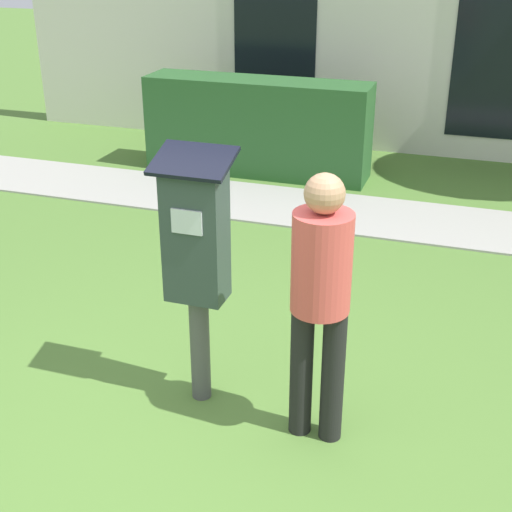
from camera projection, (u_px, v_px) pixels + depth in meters
ground_plane at (184, 452)px, 4.00m from camera, size 40.00×40.00×0.00m
sidewalk at (336, 212)px, 7.33m from camera, size 12.00×1.10×0.02m
building_facade at (386, 23)px, 8.78m from camera, size 10.00×0.26×3.20m
parking_meter at (196, 248)px, 4.05m from camera, size 0.44×0.31×1.59m
person_standing at (320, 291)px, 3.76m from camera, size 0.32×0.32×1.58m
outdoor_chair_left at (247, 114)px, 8.99m from camera, size 0.44×0.44×0.90m
outdoor_chair_middle at (354, 123)px, 8.55m from camera, size 0.44×0.44×0.90m
hedge_row at (257, 127)px, 8.32m from camera, size 2.63×0.60×1.10m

